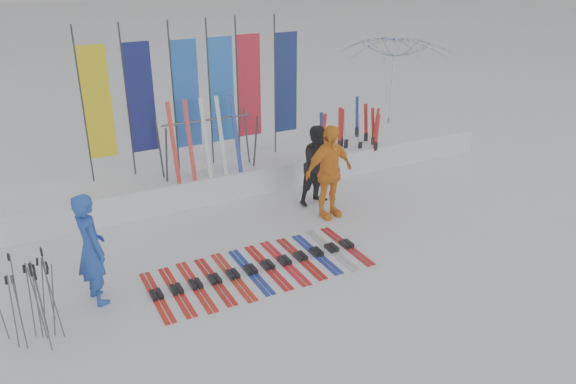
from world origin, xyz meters
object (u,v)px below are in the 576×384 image
person_black (318,165)px  ski_rack (208,138)px  person_yellow (329,172)px  tent_canopy (393,85)px  ski_row (259,268)px  person_blue (91,249)px

person_black → ski_rack: ski_rack is taller
person_black → person_yellow: 0.69m
person_yellow → ski_rack: (-1.80, 2.04, 0.41)m
tent_canopy → ski_rack: bearing=-163.2°
tent_canopy → ski_rack: (-6.42, -1.94, -0.09)m
ski_row → ski_rack: ski_rack is taller
ski_row → ski_rack: size_ratio=1.85×
tent_canopy → ski_row: bearing=-142.2°
ski_row → ski_rack: bearing=83.7°
person_blue → ski_row: 2.80m
person_blue → person_black: 5.20m
person_yellow → tent_canopy: (4.62, 3.98, 0.50)m
person_black → ski_rack: bearing=135.5°
ski_rack → person_yellow: bearing=-48.6°
person_black → tent_canopy: 5.60m
person_blue → person_yellow: (4.80, 0.92, 0.06)m
person_yellow → ski_row: bearing=-156.5°
person_black → ski_rack: 2.44m
ski_row → person_yellow: bearing=30.6°
person_blue → ski_rack: 4.24m
person_black → tent_canopy: bearing=27.2°
person_blue → person_yellow: 4.89m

